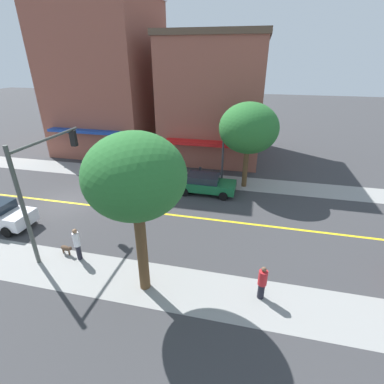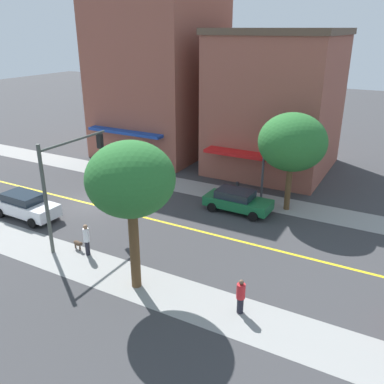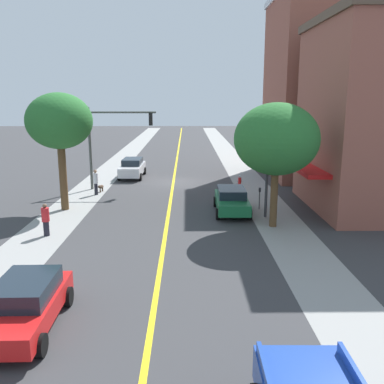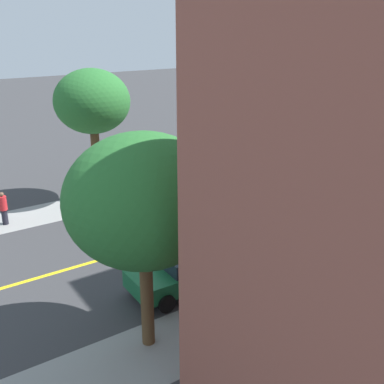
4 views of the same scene
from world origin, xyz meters
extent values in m
plane|color=#38383A|center=(0.00, 0.00, 0.00)|extent=(140.00, 140.00, 0.00)
cube|color=gray|center=(-6.24, 0.00, 0.00)|extent=(2.76, 126.00, 0.01)
cube|color=gray|center=(6.24, 0.00, 0.00)|extent=(2.76, 126.00, 0.01)
cube|color=yellow|center=(0.00, 0.00, 0.00)|extent=(0.20, 126.00, 0.00)
cube|color=#935142|center=(-13.98, -3.01, 7.40)|extent=(10.87, 9.75, 14.80)
cube|color=#1E429E|center=(-8.08, -3.01, 3.08)|extent=(0.92, 7.41, 0.24)
cube|color=#935142|center=(-13.98, 8.48, 5.49)|extent=(10.15, 9.32, 10.99)
cube|color=brown|center=(-13.98, 8.48, 11.24)|extent=(10.45, 9.62, 0.50)
cube|color=red|center=(-8.23, 8.48, 2.63)|extent=(1.33, 7.08, 0.24)
cylinder|color=brown|center=(-5.74, 12.26, 1.52)|extent=(0.39, 0.39, 3.05)
ellipsoid|color=#286B2D|center=(-5.74, 12.26, 4.70)|extent=(4.40, 4.40, 3.74)
cylinder|color=brown|center=(6.47, 8.58, 1.98)|extent=(0.47, 0.47, 3.97)
ellipsoid|color=#286B2D|center=(6.47, 8.58, 5.44)|extent=(3.92, 3.92, 3.33)
cylinder|color=red|center=(-5.29, 1.45, 0.32)|extent=(0.24, 0.24, 0.63)
sphere|color=#B2B2B7|center=(-5.29, 1.45, 0.70)|extent=(0.22, 0.22, 0.22)
cylinder|color=#B2B2B7|center=(-5.46, 1.45, 0.35)|extent=(0.10, 0.10, 0.10)
cylinder|color=#B2B2B7|center=(-5.12, 1.45, 0.35)|extent=(0.10, 0.10, 0.10)
cylinder|color=#4C4C51|center=(-5.61, 8.68, 0.55)|extent=(0.07, 0.07, 1.11)
cube|color=#2D2D33|center=(-5.61, 8.68, 1.24)|extent=(0.12, 0.18, 0.26)
cylinder|color=#474C47|center=(6.08, 2.66, 3.06)|extent=(0.20, 0.20, 6.12)
cylinder|color=#474C47|center=(3.61, 2.66, 5.74)|extent=(4.95, 0.14, 0.14)
cube|color=black|center=(1.53, 2.66, 5.24)|extent=(0.26, 0.32, 0.90)
sphere|color=red|center=(1.53, 2.66, 5.54)|extent=(0.20, 0.20, 0.20)
sphere|color=yellow|center=(1.53, 2.66, 5.24)|extent=(0.20, 0.20, 0.20)
sphere|color=green|center=(1.53, 2.66, 4.94)|extent=(0.20, 0.20, 0.20)
cylinder|color=#38383D|center=(-5.67, 10.45, 2.64)|extent=(0.16, 0.16, 5.28)
ellipsoid|color=silver|center=(-5.67, 10.45, 5.43)|extent=(0.70, 0.36, 0.24)
cube|color=#196638|center=(-3.80, 9.49, 0.64)|extent=(1.90, 4.49, 0.64)
cube|color=#19232D|center=(-3.81, 9.27, 1.22)|extent=(1.64, 2.43, 0.51)
cylinder|color=black|center=(-4.68, 10.98, 0.32)|extent=(0.23, 0.64, 0.64)
cylinder|color=black|center=(-2.87, 10.94, 0.32)|extent=(0.23, 0.64, 0.64)
cylinder|color=black|center=(-4.74, 8.04, 0.32)|extent=(0.23, 0.64, 0.64)
cylinder|color=black|center=(-2.92, 8.00, 0.32)|extent=(0.23, 0.64, 0.64)
cube|color=silver|center=(3.63, -2.16, 0.71)|extent=(1.87, 4.66, 0.77)
cube|color=#19232D|center=(3.62, -2.39, 1.36)|extent=(1.61, 2.53, 0.52)
cylinder|color=black|center=(2.78, -0.62, 0.32)|extent=(0.23, 0.64, 0.64)
cylinder|color=black|center=(4.54, -0.66, 0.32)|extent=(0.23, 0.64, 0.64)
cylinder|color=black|center=(2.71, -3.67, 0.32)|extent=(0.23, 0.64, 0.64)
cylinder|color=black|center=(4.47, -3.71, 0.32)|extent=(0.23, 0.64, 0.64)
cylinder|color=black|center=(5.38, 4.56, 0.41)|extent=(0.25, 0.25, 0.82)
cylinder|color=silver|center=(5.38, 4.56, 1.20)|extent=(0.33, 0.33, 0.75)
sphere|color=#936B4C|center=(5.38, 4.56, 1.69)|extent=(0.23, 0.23, 0.23)
cylinder|color=black|center=(5.96, 13.70, 0.38)|extent=(0.29, 0.29, 0.75)
cylinder|color=red|center=(5.96, 13.70, 1.10)|extent=(0.38, 0.38, 0.69)
sphere|color=brown|center=(5.96, 13.70, 1.55)|extent=(0.21, 0.21, 0.21)
ellipsoid|color=#4C3828|center=(5.20, 3.64, 0.38)|extent=(0.39, 0.65, 0.27)
sphere|color=#4C3828|center=(5.27, 3.97, 0.46)|extent=(0.21, 0.21, 0.21)
cylinder|color=#4C3828|center=(5.24, 3.85, 0.12)|extent=(0.09, 0.09, 0.24)
cylinder|color=#4C3828|center=(5.15, 3.44, 0.12)|extent=(0.09, 0.09, 0.24)
camera|label=1|loc=(15.50, 12.84, 9.46)|focal=26.45mm
camera|label=2|loc=(19.78, 18.89, 11.49)|focal=38.45mm
camera|label=3|loc=(-1.09, 33.92, 6.79)|focal=39.29mm
camera|label=4|loc=(-16.30, 17.80, 9.27)|focal=43.48mm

